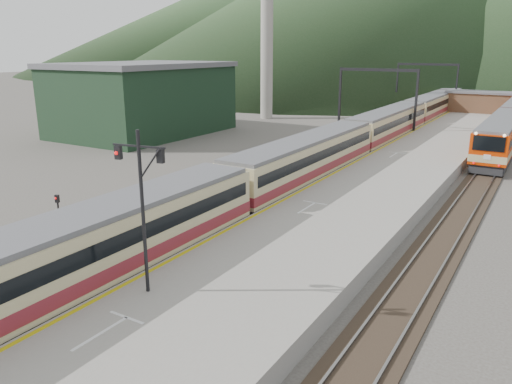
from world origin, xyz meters
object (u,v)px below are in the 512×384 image
Objects in this scene: main_train at (389,125)px; worker at (3,280)px; signal_mast at (142,196)px; second_train at (511,123)px.

main_train reaches higher than worker.
main_train is 57.94× the size of worker.
signal_mast is (3.04, -41.82, 2.82)m from main_train.
second_train is 54.68m from worker.
signal_mast is 3.54× the size of worker.
main_train is 44.20m from worker.
main_train is at bearing -143.11° from second_train.
second_train is 51.23m from signal_mast.
worker is at bearing -93.84° from main_train.
signal_mast is at bearing -99.51° from second_train.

